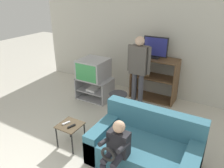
% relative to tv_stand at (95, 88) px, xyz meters
% --- Properties ---
extents(wall_back, '(6.40, 0.06, 2.60)m').
position_rel_tv_stand_xyz_m(wall_back, '(0.96, 1.03, 1.04)').
color(wall_back, beige).
rests_on(wall_back, ground_plane).
extents(tv_stand, '(0.83, 0.57, 0.53)m').
position_rel_tv_stand_xyz_m(tv_stand, '(0.00, 0.00, 0.00)').
color(tv_stand, '#A8A8AD').
rests_on(tv_stand, ground_plane).
extents(television_main, '(0.64, 0.65, 0.48)m').
position_rel_tv_stand_xyz_m(television_main, '(-0.02, 0.00, 0.51)').
color(television_main, '#B2B2B7').
rests_on(television_main, tv_stand).
extents(media_shelf, '(1.09, 0.48, 1.05)m').
position_rel_tv_stand_xyz_m(media_shelf, '(1.27, 0.72, 0.27)').
color(media_shelf, brown).
rests_on(media_shelf, ground_plane).
extents(television_flat, '(0.58, 0.20, 0.50)m').
position_rel_tv_stand_xyz_m(television_flat, '(1.24, 0.72, 1.03)').
color(television_flat, black).
rests_on(television_flat, media_shelf).
extents(folding_stool, '(0.39, 0.45, 0.71)m').
position_rel_tv_stand_xyz_m(folding_stool, '(1.08, -0.76, 0.31)').
color(folding_stool, '#B7B7BC').
rests_on(folding_stool, ground_plane).
extents(snack_table, '(0.39, 0.39, 0.43)m').
position_rel_tv_stand_xyz_m(snack_table, '(0.66, -1.71, 0.10)').
color(snack_table, brown).
rests_on(snack_table, ground_plane).
extents(remote_control_black, '(0.08, 0.15, 0.02)m').
position_rel_tv_stand_xyz_m(remote_control_black, '(0.73, -1.74, 0.17)').
color(remote_control_black, black).
rests_on(remote_control_black, snack_table).
extents(remote_control_white, '(0.09, 0.15, 0.02)m').
position_rel_tv_stand_xyz_m(remote_control_white, '(0.59, -1.72, 0.17)').
color(remote_control_white, silver).
rests_on(remote_control_white, snack_table).
extents(couch, '(1.63, 0.94, 0.81)m').
position_rel_tv_stand_xyz_m(couch, '(1.93, -1.44, 0.01)').
color(couch, teal).
rests_on(couch, ground_plane).
extents(person_standing_adult, '(0.53, 0.20, 1.65)m').
position_rel_tv_stand_xyz_m(person_standing_adult, '(1.09, 0.13, 0.74)').
color(person_standing_adult, '#4C4C56').
rests_on(person_standing_adult, ground_plane).
extents(person_seated_child, '(0.33, 0.43, 0.95)m').
position_rel_tv_stand_xyz_m(person_seated_child, '(1.71, -1.98, 0.30)').
color(person_seated_child, '#2D2D38').
rests_on(person_seated_child, ground_plane).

